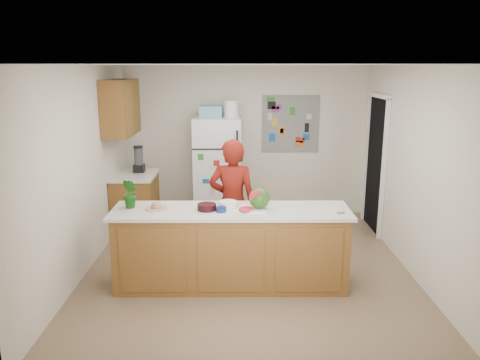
{
  "coord_description": "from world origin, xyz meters",
  "views": [
    {
      "loc": [
        -0.12,
        -5.52,
        2.49
      ],
      "look_at": [
        -0.1,
        0.2,
        1.09
      ],
      "focal_mm": 35.0,
      "sensor_mm": 36.0,
      "label": 1
    }
  ],
  "objects_px": {
    "person": "(233,203)",
    "watermelon": "(259,198)",
    "cherry_bowl": "(207,207)",
    "refrigerator": "(218,170)"
  },
  "relations": [
    {
      "from": "watermelon",
      "to": "cherry_bowl",
      "type": "relative_size",
      "value": 1.12
    },
    {
      "from": "refrigerator",
      "to": "watermelon",
      "type": "relative_size",
      "value": 7.16
    },
    {
      "from": "person",
      "to": "cherry_bowl",
      "type": "distance_m",
      "value": 0.68
    },
    {
      "from": "person",
      "to": "refrigerator",
      "type": "bearing_deg",
      "value": -74.4
    },
    {
      "from": "watermelon",
      "to": "cherry_bowl",
      "type": "distance_m",
      "value": 0.6
    },
    {
      "from": "cherry_bowl",
      "to": "person",
      "type": "bearing_deg",
      "value": 65.08
    },
    {
      "from": "watermelon",
      "to": "refrigerator",
      "type": "bearing_deg",
      "value": 103.43
    },
    {
      "from": "person",
      "to": "watermelon",
      "type": "bearing_deg",
      "value": 125.6
    },
    {
      "from": "person",
      "to": "watermelon",
      "type": "xyz_separation_m",
      "value": [
        0.31,
        -0.57,
        0.23
      ]
    },
    {
      "from": "refrigerator",
      "to": "watermelon",
      "type": "distance_m",
      "value": 2.45
    }
  ]
}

